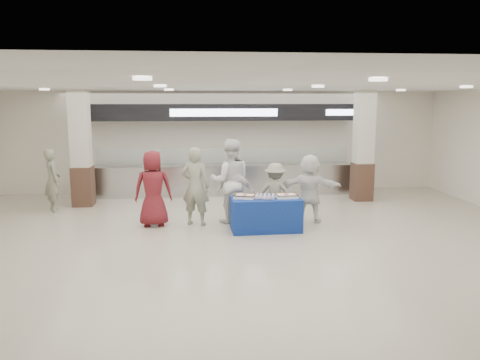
{
  "coord_description": "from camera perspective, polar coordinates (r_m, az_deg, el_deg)",
  "views": [
    {
      "loc": [
        -0.86,
        -8.96,
        2.9
      ],
      "look_at": [
        0.15,
        1.6,
        1.1
      ],
      "focal_mm": 35.0,
      "sensor_mm": 36.0,
      "label": 1
    }
  ],
  "objects": [
    {
      "name": "cupcake_tray",
      "position": [
        10.46,
        3.04,
        -2.03
      ],
      "size": [
        0.51,
        0.43,
        0.07
      ],
      "color": "#BBBBC1",
      "rests_on": "display_table"
    },
    {
      "name": "civilian_maroon",
      "position": [
        11.03,
        -10.54,
        -1.02
      ],
      "size": [
        0.9,
        0.62,
        1.78
      ],
      "primitive_type": "imported",
      "rotation": [
        0.0,
        0.0,
        3.2
      ],
      "color": "maroon",
      "rests_on": "ground"
    },
    {
      "name": "chef_tall",
      "position": [
        11.17,
        -1.19,
        -0.13
      ],
      "size": [
        0.99,
        0.77,
        2.01
      ],
      "primitive_type": "imported",
      "rotation": [
        0.0,
        0.0,
        3.13
      ],
      "color": "white",
      "rests_on": "ground"
    },
    {
      "name": "soldier_b",
      "position": [
        11.19,
        4.3,
        -1.6
      ],
      "size": [
        1.05,
        0.79,
        1.45
      ],
      "primitive_type": "imported",
      "rotation": [
        0.0,
        0.0,
        2.83
      ],
      "color": "gray",
      "rests_on": "ground"
    },
    {
      "name": "ground",
      "position": [
        9.46,
        0.04,
        -8.21
      ],
      "size": [
        14.0,
        14.0,
        0.0
      ],
      "primitive_type": "plane",
      "color": "beige",
      "rests_on": "ground"
    },
    {
      "name": "civilian_white",
      "position": [
        11.32,
        8.46,
        -1.01
      ],
      "size": [
        1.6,
        0.78,
        1.65
      ],
      "primitive_type": "imported",
      "rotation": [
        0.0,
        0.0,
        2.94
      ],
      "color": "white",
      "rests_on": "ground"
    },
    {
      "name": "chef_short",
      "position": [
        11.05,
        -0.53,
        -1.57
      ],
      "size": [
        0.95,
        0.6,
        1.5
      ],
      "primitive_type": "imported",
      "rotation": [
        0.0,
        0.0,
        2.86
      ],
      "color": "white",
      "rests_on": "ground"
    },
    {
      "name": "column_left",
      "position": [
        13.6,
        -18.79,
        3.35
      ],
      "size": [
        0.55,
        0.55,
        3.2
      ],
      "color": "#3C251B",
      "rests_on": "ground"
    },
    {
      "name": "sheet_cake_right",
      "position": [
        10.54,
        5.68,
        -1.9
      ],
      "size": [
        0.49,
        0.39,
        0.1
      ],
      "color": "white",
      "rests_on": "display_table"
    },
    {
      "name": "display_table",
      "position": [
        10.58,
        3.15,
        -4.18
      ],
      "size": [
        1.57,
        0.83,
        0.75
      ],
      "primitive_type": "cube",
      "rotation": [
        0.0,
        0.0,
        0.03
      ],
      "color": "navy",
      "rests_on": "ground"
    },
    {
      "name": "serving_line",
      "position": [
        14.49,
        -1.99,
        2.74
      ],
      "size": [
        8.7,
        0.85,
        2.8
      ],
      "color": "#B1B3B8",
      "rests_on": "ground"
    },
    {
      "name": "column_right",
      "position": [
        14.1,
        14.79,
        3.75
      ],
      "size": [
        0.55,
        0.55,
        3.2
      ],
      "color": "#3C251B",
      "rests_on": "ground"
    },
    {
      "name": "soldier_bg",
      "position": [
        13.26,
        -21.88,
        -0.02
      ],
      "size": [
        0.65,
        0.73,
        1.67
      ],
      "primitive_type": "imported",
      "rotation": [
        0.0,
        0.0,
        2.09
      ],
      "color": "gray",
      "rests_on": "ground"
    },
    {
      "name": "sheet_cake_left",
      "position": [
        10.46,
        0.6,
        -1.95
      ],
      "size": [
        0.54,
        0.48,
        0.1
      ],
      "color": "white",
      "rests_on": "display_table"
    },
    {
      "name": "soldier_a",
      "position": [
        10.98,
        -5.45,
        -0.76
      ],
      "size": [
        0.78,
        0.64,
        1.85
      ],
      "primitive_type": "imported",
      "rotation": [
        0.0,
        0.0,
        2.8
      ],
      "color": "gray",
      "rests_on": "ground"
    }
  ]
}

